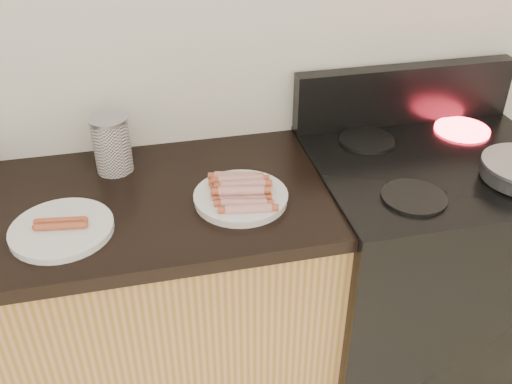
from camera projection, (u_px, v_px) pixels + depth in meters
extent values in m
cube|color=silver|center=(163.00, 20.00, 1.65)|extent=(4.00, 0.04, 2.60)
cube|color=black|center=(417.00, 275.00, 1.99)|extent=(0.76, 0.65, 0.90)
cube|color=black|center=(440.00, 163.00, 1.74)|extent=(0.76, 0.65, 0.01)
cube|color=black|center=(404.00, 94.00, 1.92)|extent=(0.76, 0.06, 0.20)
cylinder|color=black|center=(414.00, 197.00, 1.57)|extent=(0.18, 0.18, 0.01)
cylinder|color=black|center=(367.00, 140.00, 1.84)|extent=(0.18, 0.18, 0.01)
cylinder|color=#FF1E2D|center=(462.00, 129.00, 1.91)|extent=(0.18, 0.18, 0.01)
cylinder|color=silver|center=(241.00, 198.00, 1.58)|extent=(0.28, 0.28, 0.02)
cylinder|color=white|center=(62.00, 229.00, 1.46)|extent=(0.31, 0.31, 0.02)
cylinder|color=maroon|center=(247.00, 209.00, 1.50)|extent=(0.12, 0.05, 0.03)
cylinder|color=maroon|center=(245.00, 203.00, 1.52)|extent=(0.12, 0.05, 0.03)
cylinder|color=maroon|center=(243.00, 197.00, 1.54)|extent=(0.12, 0.05, 0.03)
cylinder|color=maroon|center=(241.00, 192.00, 1.56)|extent=(0.12, 0.05, 0.03)
cylinder|color=maroon|center=(239.00, 186.00, 1.59)|extent=(0.12, 0.05, 0.03)
cylinder|color=maroon|center=(237.00, 181.00, 1.61)|extent=(0.12, 0.05, 0.03)
cylinder|color=maroon|center=(235.00, 176.00, 1.63)|extent=(0.12, 0.05, 0.03)
cylinder|color=maroon|center=(243.00, 191.00, 1.53)|extent=(0.12, 0.05, 0.03)
cylinder|color=maroon|center=(241.00, 185.00, 1.55)|extent=(0.12, 0.05, 0.03)
cylinder|color=maroon|center=(239.00, 180.00, 1.57)|extent=(0.12, 0.05, 0.03)
cylinder|color=#CC7B43|center=(60.00, 226.00, 1.44)|extent=(0.12, 0.03, 0.02)
cylinder|color=#CC7B43|center=(61.00, 221.00, 1.46)|extent=(0.12, 0.03, 0.02)
cylinder|color=white|center=(112.00, 146.00, 1.68)|extent=(0.11, 0.11, 0.16)
cylinder|color=silver|center=(108.00, 120.00, 1.63)|extent=(0.11, 0.11, 0.01)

